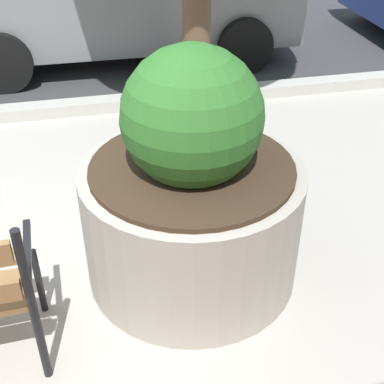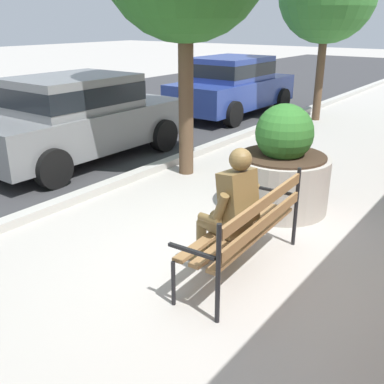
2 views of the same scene
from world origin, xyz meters
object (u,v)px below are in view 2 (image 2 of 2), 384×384
concrete_planter (282,170)px  parked_car_blue (232,84)px  park_bench (249,226)px  bronze_statue_seated (228,212)px  parked_car_grey (79,116)px

concrete_planter → parked_car_blue: bearing=37.6°
park_bench → parked_car_blue: 8.42m
park_bench → concrete_planter: concrete_planter is taller
park_bench → concrete_planter: (1.79, 0.51, 0.03)m
parked_car_blue → concrete_planter: bearing=-142.4°
park_bench → parked_car_blue: bearing=32.9°
park_bench → concrete_planter: 1.86m
bronze_statue_seated → concrete_planter: bearing=9.1°
parked_car_blue → parked_car_grey: bearing=180.0°
park_bench → bronze_statue_seated: 0.25m
park_bench → bronze_statue_seated: size_ratio=1.33×
concrete_planter → parked_car_blue: parked_car_blue is taller
park_bench → bronze_statue_seated: bearing=108.9°
concrete_planter → bronze_statue_seated: bearing=-170.9°
bronze_statue_seated → concrete_planter: 1.88m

